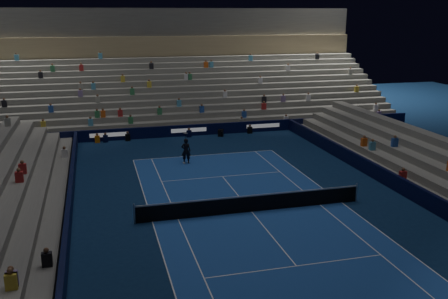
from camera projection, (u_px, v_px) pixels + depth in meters
The scene contains 9 objects.
ground at pixel (252, 212), 27.72m from camera, with size 90.00×90.00×0.00m, color #0B2044.
court_surface at pixel (252, 212), 27.71m from camera, with size 10.97×23.77×0.01m, color #1C459A.
sponsor_barrier_far at pixel (189, 130), 44.85m from camera, with size 44.00×0.25×1.00m, color black.
sponsor_barrier_east at pixel (406, 188), 29.96m from camera, with size 0.25×37.00×1.00m, color black.
sponsor_barrier_west at pixel (68, 221), 25.21m from camera, with size 0.25×37.00×1.00m, color black.
grandstand_main at pixel (171, 84), 52.87m from camera, with size 44.00×15.20×11.20m.
tennis_net at pixel (252, 203), 27.58m from camera, with size 12.90×0.10×1.10m.
tennis_player at pixel (186, 151), 36.47m from camera, with size 0.68×0.45×1.88m, color black.
broadcast_camera at pixel (221, 133), 44.75m from camera, with size 0.62×0.97×0.59m.
Camera 1 is at (-8.04, -24.61, 10.60)m, focal length 40.19 mm.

